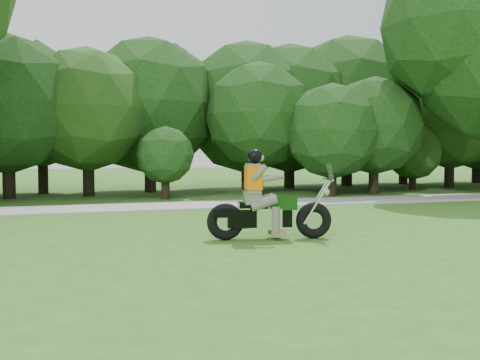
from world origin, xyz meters
TOP-DOWN VIEW (x-y plane):
  - ground at (0.00, 0.00)m, footprint 100.00×100.00m
  - walkway at (0.00, 8.00)m, footprint 60.00×2.20m
  - tree_line at (0.48, 14.76)m, footprint 39.38×12.06m
  - chopper_motorcycle at (-1.41, 1.32)m, footprint 2.48×0.91m

SIDE VIEW (x-z plane):
  - ground at x=0.00m, z-range 0.00..0.00m
  - walkway at x=0.00m, z-range 0.00..0.06m
  - chopper_motorcycle at x=-1.41m, z-range -0.23..1.55m
  - tree_line at x=0.48m, z-range -0.16..7.48m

